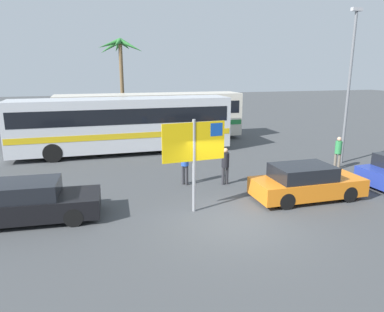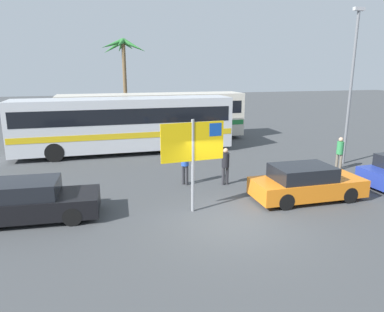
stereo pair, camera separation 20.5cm
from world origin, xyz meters
name	(u,v)px [view 1 (the left image)]	position (x,y,z in m)	size (l,w,h in m)	color
ground	(236,223)	(0.00, 0.00, 0.00)	(120.00, 120.00, 0.00)	#424447
bus_front_coach	(123,123)	(-2.42, 10.88, 1.78)	(12.30, 2.49, 3.17)	silver
bus_rear_coach	(151,115)	(-0.23, 14.09, 1.78)	(12.30, 2.49, 3.17)	silver
ferry_sign	(195,145)	(-0.95, 1.33, 2.33)	(2.20, 0.25, 3.20)	gray
car_black	(31,202)	(-6.26, 2.06, 0.63)	(4.28, 1.94, 1.32)	black
car_orange	(306,183)	(3.40, 1.31, 0.63)	(4.19, 1.71, 1.32)	orange
pedestrian_near_sign	(225,163)	(1.11, 3.77, 0.93)	(0.32, 0.32, 1.59)	#2D2D33
pedestrian_crossing_lot	(338,150)	(7.29, 4.48, 0.94)	(0.32, 0.32, 1.60)	#706656
pedestrian_by_bus	(185,161)	(-0.53, 4.22, 1.02)	(0.32, 0.32, 1.73)	#2D2D33
lamp_post_left_side	(349,82)	(8.27, 5.39, 4.14)	(0.56, 0.20, 7.62)	slate
palm_tree_seaside	(120,54)	(-1.38, 21.72, 6.03)	(3.88, 3.92, 7.29)	brown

